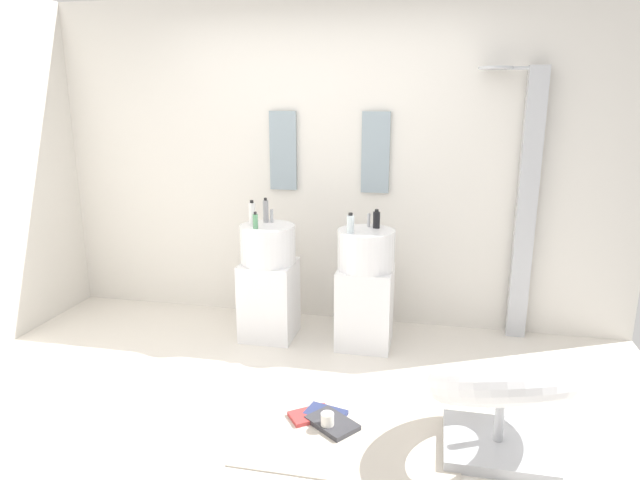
% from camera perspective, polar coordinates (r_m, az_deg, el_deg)
% --- Properties ---
extents(ground_plane, '(4.80, 3.60, 0.04)m').
position_cam_1_polar(ground_plane, '(3.42, -4.62, -18.14)').
color(ground_plane, silver).
extents(rear_partition, '(4.80, 0.10, 2.60)m').
position_cam_1_polar(rear_partition, '(4.52, 1.07, 7.80)').
color(rear_partition, silver).
rests_on(rear_partition, ground_plane).
extents(pedestal_sink_left, '(0.42, 0.42, 1.00)m').
position_cam_1_polar(pedestal_sink_left, '(4.28, -5.32, -4.20)').
color(pedestal_sink_left, white).
rests_on(pedestal_sink_left, ground_plane).
extents(pedestal_sink_right, '(0.42, 0.42, 1.00)m').
position_cam_1_polar(pedestal_sink_right, '(4.13, 4.71, -4.90)').
color(pedestal_sink_right, white).
rests_on(pedestal_sink_right, ground_plane).
extents(vanity_mirror_left, '(0.22, 0.03, 0.63)m').
position_cam_1_polar(vanity_mirror_left, '(4.53, -3.83, 9.19)').
color(vanity_mirror_left, '#8C9EA8').
extents(vanity_mirror_right, '(0.22, 0.03, 0.63)m').
position_cam_1_polar(vanity_mirror_right, '(4.38, 5.78, 8.98)').
color(vanity_mirror_right, '#8C9EA8').
extents(shower_column, '(0.49, 0.24, 2.05)m').
position_cam_1_polar(shower_column, '(4.40, 20.44, 3.81)').
color(shower_column, '#B7BABF').
rests_on(shower_column, ground_plane).
extents(lounge_chair, '(1.00, 1.01, 0.65)m').
position_cam_1_polar(lounge_chair, '(3.11, 18.31, -14.59)').
color(lounge_chair, '#B7BABF').
rests_on(lounge_chair, ground_plane).
extents(area_rug, '(1.17, 0.76, 0.01)m').
position_cam_1_polar(area_rug, '(3.24, 3.21, -19.65)').
color(area_rug, beige).
rests_on(area_rug, ground_plane).
extents(magazine_charcoal, '(0.34, 0.32, 0.03)m').
position_cam_1_polar(magazine_charcoal, '(3.31, 1.27, -18.41)').
color(magazine_charcoal, '#38383D').
rests_on(magazine_charcoal, area_rug).
extents(magazine_red, '(0.28, 0.26, 0.02)m').
position_cam_1_polar(magazine_red, '(3.38, -0.94, -17.65)').
color(magazine_red, '#B73838').
rests_on(magazine_red, area_rug).
extents(magazine_navy, '(0.26, 0.20, 0.02)m').
position_cam_1_polar(magazine_navy, '(3.40, 0.58, -17.51)').
color(magazine_navy, navy).
rests_on(magazine_navy, area_rug).
extents(coffee_mug, '(0.07, 0.07, 0.10)m').
position_cam_1_polar(coffee_mug, '(3.26, 0.77, -18.25)').
color(coffee_mug, white).
rests_on(coffee_mug, area_rug).
extents(soap_bottle_grey, '(0.04, 0.04, 0.19)m').
position_cam_1_polar(soap_bottle_grey, '(4.25, -5.64, 3.00)').
color(soap_bottle_grey, '#99999E').
rests_on(soap_bottle_grey, pedestal_sink_left).
extents(soap_bottle_black, '(0.05, 0.05, 0.14)m').
position_cam_1_polar(soap_bottle_black, '(4.07, 5.86, 2.11)').
color(soap_bottle_black, black).
rests_on(soap_bottle_black, pedestal_sink_right).
extents(soap_bottle_white, '(0.05, 0.05, 0.19)m').
position_cam_1_polar(soap_bottle_white, '(4.14, -7.04, 2.69)').
color(soap_bottle_white, white).
rests_on(soap_bottle_white, pedestal_sink_left).
extents(soap_bottle_clear, '(0.05, 0.05, 0.15)m').
position_cam_1_polar(soap_bottle_clear, '(3.90, 3.17, 1.69)').
color(soap_bottle_clear, silver).
rests_on(soap_bottle_clear, pedestal_sink_right).
extents(soap_bottle_green, '(0.04, 0.04, 0.13)m').
position_cam_1_polar(soap_bottle_green, '(4.06, -6.70, 1.96)').
color(soap_bottle_green, '#59996B').
rests_on(soap_bottle_green, pedestal_sink_left).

